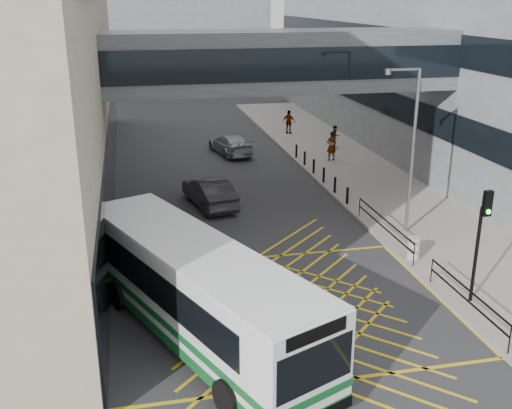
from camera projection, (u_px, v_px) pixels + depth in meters
ground at (279, 308)px, 21.49m from camera, size 120.00×120.00×0.00m
building_right at (511, 5)px, 45.12m from camera, size 24.09×44.00×20.00m
building_far at (145, 11)px, 73.59m from camera, size 28.00×16.00×18.00m
skybridge at (281, 61)px, 30.72m from camera, size 20.00×4.10×3.00m
pavement at (361, 176)px, 37.10m from camera, size 6.00×54.00×0.16m
box_junction at (279, 308)px, 21.49m from camera, size 12.00×9.00×0.01m
bus at (194, 288)px, 19.18m from camera, size 7.08×11.67×3.25m
car_white at (162, 245)px, 25.20m from camera, size 1.90×4.44×1.40m
car_dark at (209, 192)px, 31.79m from camera, size 2.93×5.32×1.57m
car_silver at (230, 144)px, 42.47m from camera, size 2.93×5.14×1.51m
traffic_light at (481, 231)px, 20.72m from camera, size 0.31×0.50×4.26m
street_lamp at (410, 142)px, 26.72m from camera, size 1.71×0.29×7.55m
litter_bin at (413, 248)px, 25.10m from camera, size 0.54×0.54×0.93m
kerb_railings at (417, 252)px, 24.06m from camera, size 0.05×12.54×1.00m
bollards at (319, 171)px, 36.39m from camera, size 0.14×10.14×0.90m
pedestrian_a at (331, 146)px, 40.09m from camera, size 0.88×0.71×1.97m
pedestrian_b at (335, 137)px, 43.42m from camera, size 0.88×0.61×1.65m
pedestrian_c at (289, 122)px, 48.11m from camera, size 1.20×1.06×1.86m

